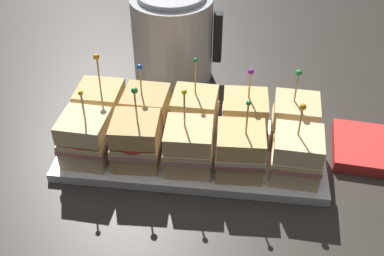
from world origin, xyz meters
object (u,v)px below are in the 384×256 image
Objects in this scene: napkin_stack at (369,149)px; sandwich_back_center at (196,115)px; sandwich_back_right at (244,118)px; kettle_steel at (173,37)px; sandwich_front_far_left at (86,138)px; sandwich_back_far_left at (101,108)px; sandwich_front_right at (240,151)px; serving_platter at (192,151)px; sandwich_front_left at (136,141)px; sandwich_back_left at (147,111)px; sandwich_front_center at (188,147)px; sandwich_back_far_right at (295,121)px; sandwich_front_far_right at (297,155)px.

sandwich_back_center is at bearing -179.98° from napkin_stack.
sandwich_back_right is 0.68× the size of kettle_steel.
sandwich_front_far_left is 0.10m from sandwich_back_far_left.
sandwich_back_center is at bearing 133.36° from sandwich_front_right.
sandwich_front_left reaches higher than serving_platter.
sandwich_front_left reaches higher than sandwich_back_right.
sandwich_front_right is 0.94× the size of sandwich_back_center.
kettle_steel reaches higher than sandwich_front_far_left.
sandwich_front_far_left is 0.22m from sandwich_back_center.
sandwich_front_far_left is 0.91× the size of sandwich_back_far_left.
kettle_steel is at bearing 65.64° from sandwich_back_far_left.
sandwich_back_right is at bearing 18.59° from sandwich_front_far_left.
sandwich_back_far_left reaches higher than sandwich_back_left.
sandwich_front_right is 1.02× the size of sandwich_back_left.
sandwich_back_left reaches higher than serving_platter.
sandwich_back_left is at bearing 45.96° from sandwich_front_far_left.
sandwich_front_center is at bearing -135.66° from sandwich_back_right.
kettle_steel is at bearing 86.96° from sandwich_front_left.
sandwich_back_far_left is at bearing 179.87° from sandwich_back_center.
sandwich_back_center is 0.26m from kettle_steel.
sandwich_front_left is 1.07× the size of sandwich_back_left.
sandwich_back_far_right is (0.29, 0.09, -0.00)m from sandwich_front_left.
napkin_stack is (0.25, -0.00, -0.05)m from sandwich_back_right.
sandwich_back_right is at bearing 25.77° from sandwich_front_left.
sandwich_back_right is 0.25m from napkin_stack.
sandwich_front_center is 0.36m from napkin_stack.
sandwich_back_center is at bearing 88.41° from sandwich_front_center.
sandwich_back_far_right reaches higher than napkin_stack.
sandwich_front_far_right is (0.29, -0.00, -0.00)m from sandwich_front_left.
sandwich_back_left and sandwich_back_right have the same top height.
sandwich_back_right is at bearing 179.91° from napkin_stack.
sandwich_front_far_left is 0.55m from napkin_stack.
kettle_steel reaches higher than sandwich_back_far_left.
sandwich_back_left reaches higher than napkin_stack.
sandwich_front_center reaches higher than sandwich_front_far_left.
serving_platter is at bearing -92.49° from sandwich_back_center.
sandwich_front_far_left is at bearing -179.62° from sandwich_front_center.
sandwich_back_center is 0.73× the size of kettle_steel.
serving_platter is at bearing -166.45° from sandwich_back_far_right.
serving_platter is at bearing -154.50° from sandwich_back_right.
sandwich_back_far_right is (0.38, 0.00, -0.00)m from sandwich_back_far_left.
sandwich_front_center reaches higher than sandwich_back_right.
sandwich_back_far_left is 1.08× the size of sandwich_back_far_right.
sandwich_front_right reaches higher than sandwich_back_left.
sandwich_front_far_right is 0.31m from sandwich_back_left.
sandwich_front_right is at bearing 0.02° from sandwich_front_far_left.
sandwich_front_left is at bearing -45.76° from sandwich_back_far_left.
sandwich_back_right reaches higher than serving_platter.
sandwich_back_center reaches higher than sandwich_back_right.
sandwich_front_far_right is at bearing -0.18° from sandwich_front_center.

